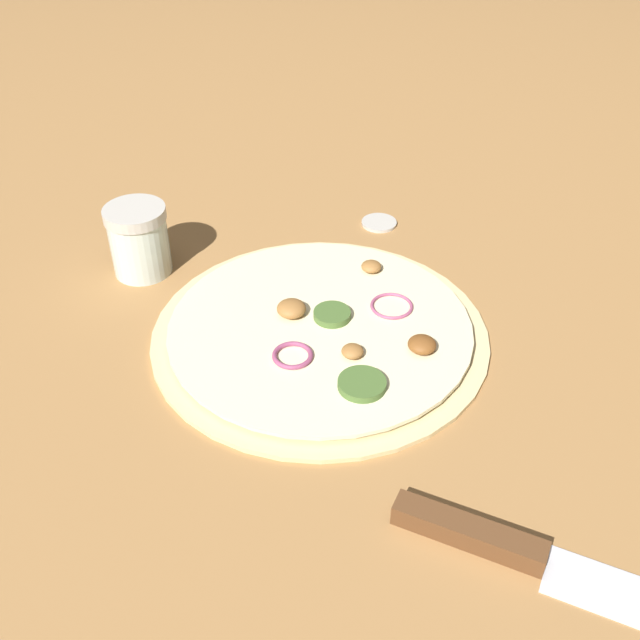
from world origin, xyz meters
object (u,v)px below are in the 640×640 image
loose_cap (379,222)px  pizza (321,331)px  knife (558,567)px  spice_jar (139,240)px

loose_cap → pizza: bearing=60.4°
knife → spice_jar: 0.52m
knife → loose_cap: (-0.00, -0.48, -0.00)m
pizza → knife: pizza is taller
knife → loose_cap: size_ratio=7.09×
pizza → knife: size_ratio=1.10×
pizza → spice_jar: (0.17, -0.15, 0.03)m
knife → spice_jar: bearing=158.4°
pizza → loose_cap: bearing=-119.6°
spice_jar → loose_cap: bearing=-171.1°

